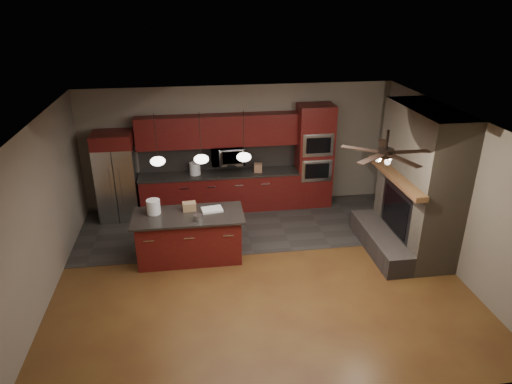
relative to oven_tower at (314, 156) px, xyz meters
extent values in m
plane|color=brown|center=(-1.70, -2.69, -1.19)|extent=(7.00, 7.00, 0.00)
cube|color=white|center=(-1.70, -2.69, 1.61)|extent=(7.00, 6.00, 0.02)
cube|color=gray|center=(-1.70, 0.31, 0.21)|extent=(7.00, 0.02, 2.80)
cube|color=gray|center=(1.80, -2.69, 0.21)|extent=(0.02, 6.00, 2.80)
cube|color=gray|center=(-5.20, -2.69, 0.21)|extent=(0.02, 6.00, 2.80)
cube|color=#302F2C|center=(-1.70, -0.89, -1.19)|extent=(7.00, 2.40, 0.01)
cube|color=#675B49|center=(1.40, -2.29, 0.21)|extent=(0.80, 2.00, 2.80)
cube|color=#483F3B|center=(0.75, -2.29, -0.99)|extent=(0.50, 2.00, 0.40)
cube|color=#2D2D30|center=(1.02, -2.29, -0.37)|extent=(0.05, 1.20, 0.95)
cube|color=black|center=(1.00, -2.29, -0.37)|extent=(0.02, 1.00, 0.75)
cube|color=brown|center=(0.90, -2.29, 0.36)|extent=(0.22, 2.10, 0.10)
cube|color=#54160F|center=(-2.18, 0.01, -0.76)|extent=(3.55, 0.60, 0.86)
cube|color=black|center=(-2.18, 0.01, -0.31)|extent=(3.59, 0.64, 0.04)
cube|color=black|center=(-2.18, 0.29, 0.01)|extent=(3.55, 0.03, 0.60)
cube|color=#54160F|center=(-2.18, 0.13, 0.66)|extent=(3.55, 0.35, 0.70)
cube|color=#54160F|center=(0.00, 0.01, 0.00)|extent=(0.80, 0.60, 2.38)
cube|color=silver|center=(0.00, -0.30, -0.24)|extent=(0.70, 0.03, 0.52)
cube|color=black|center=(0.00, -0.32, -0.24)|extent=(0.55, 0.02, 0.35)
cube|color=silver|center=(0.00, -0.30, 0.36)|extent=(0.70, 0.03, 0.52)
cube|color=black|center=(0.00, -0.32, 0.36)|extent=(0.55, 0.02, 0.35)
imported|color=silver|center=(-1.98, 0.06, 0.11)|extent=(0.73, 0.41, 0.50)
cube|color=silver|center=(-4.40, -0.07, -0.36)|extent=(0.83, 0.72, 1.66)
cube|color=#2D2D30|center=(-4.40, -0.44, -0.36)|extent=(0.02, 0.02, 1.64)
cube|color=silver|center=(-4.50, -0.45, -0.31)|extent=(0.03, 0.03, 0.83)
cube|color=silver|center=(-4.30, -0.45, -0.31)|extent=(0.03, 0.03, 0.83)
cube|color=#54160F|center=(-4.40, -0.08, 0.62)|extent=(0.83, 0.72, 0.30)
cube|color=#54160F|center=(-2.89, -2.04, -0.75)|extent=(1.88, 0.78, 0.88)
cube|color=black|center=(-2.89, -2.04, -0.29)|extent=(2.03, 0.93, 0.04)
cylinder|color=white|center=(-3.51, -1.90, -0.14)|extent=(0.30, 0.30, 0.27)
cylinder|color=#A4A5A9|center=(-2.71, -2.30, -0.22)|extent=(0.19, 0.19, 0.11)
cube|color=white|center=(-2.45, -1.93, -0.25)|extent=(0.41, 0.32, 0.04)
cube|color=#96734D|center=(-2.87, -1.86, -0.19)|extent=(0.25, 0.19, 0.15)
cylinder|color=white|center=(-2.72, 0.01, -0.16)|extent=(0.30, 0.30, 0.27)
cube|color=#92674B|center=(-1.30, -0.04, -0.19)|extent=(0.19, 0.16, 0.20)
cylinder|color=black|center=(-3.35, -1.99, 1.22)|extent=(0.01, 0.01, 0.78)
ellipsoid|color=white|center=(-3.35, -1.99, 0.77)|extent=(0.26, 0.26, 0.16)
cylinder|color=black|center=(-2.60, -1.99, 1.22)|extent=(0.01, 0.01, 0.78)
ellipsoid|color=white|center=(-2.60, -1.99, 0.77)|extent=(0.26, 0.26, 0.16)
cylinder|color=black|center=(-1.85, -1.99, 1.22)|extent=(0.01, 0.01, 0.78)
ellipsoid|color=white|center=(-1.85, -1.99, 0.77)|extent=(0.26, 0.26, 0.16)
cylinder|color=black|center=(0.10, -3.49, 1.46)|extent=(0.04, 0.04, 0.30)
cylinder|color=black|center=(0.10, -3.49, 1.26)|extent=(0.24, 0.24, 0.12)
cube|color=black|center=(0.48, -3.49, 1.26)|extent=(0.60, 0.12, 0.01)
cube|color=black|center=(0.22, -3.13, 1.26)|extent=(0.30, 0.61, 0.01)
cube|color=black|center=(-0.21, -3.27, 1.26)|extent=(0.56, 0.45, 0.01)
cube|color=black|center=(-0.21, -3.72, 1.26)|extent=(0.56, 0.45, 0.01)
cube|color=black|center=(0.22, -3.85, 1.26)|extent=(0.30, 0.61, 0.01)
camera|label=1|loc=(-2.74, -9.58, 3.46)|focal=32.00mm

